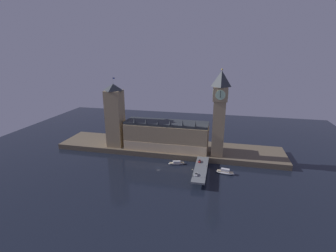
{
  "coord_description": "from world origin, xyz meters",
  "views": [
    {
      "loc": [
        49.94,
        -182.1,
        94.25
      ],
      "look_at": [
        3.97,
        20.0,
        31.43
      ],
      "focal_mm": 26.0,
      "sensor_mm": 36.0,
      "label": 1
    }
  ],
  "objects_px": {
    "victoria_tower": "(115,115)",
    "boat_downstream": "(225,172)",
    "clock_tower": "(219,111)",
    "car_northbound_trail": "(196,174)",
    "pedestrian_mid_walk": "(207,166)",
    "boat_upstream": "(177,163)",
    "car_northbound_lead": "(199,161)",
    "street_lamp_near": "(193,172)"
  },
  "relations": [
    {
      "from": "victoria_tower",
      "to": "car_northbound_trail",
      "type": "bearing_deg",
      "value": -28.54
    },
    {
      "from": "car_northbound_lead",
      "to": "boat_upstream",
      "type": "distance_m",
      "value": 21.0
    },
    {
      "from": "victoria_tower",
      "to": "boat_upstream",
      "type": "bearing_deg",
      "value": -16.69
    },
    {
      "from": "pedestrian_mid_walk",
      "to": "street_lamp_near",
      "type": "distance_m",
      "value": 21.14
    },
    {
      "from": "car_northbound_lead",
      "to": "pedestrian_mid_walk",
      "type": "height_order",
      "value": "pedestrian_mid_walk"
    },
    {
      "from": "car_northbound_trail",
      "to": "victoria_tower",
      "type": "bearing_deg",
      "value": 151.46
    },
    {
      "from": "clock_tower",
      "to": "car_northbound_lead",
      "type": "relative_size",
      "value": 16.19
    },
    {
      "from": "victoria_tower",
      "to": "clock_tower",
      "type": "bearing_deg",
      "value": -1.34
    },
    {
      "from": "clock_tower",
      "to": "victoria_tower",
      "type": "distance_m",
      "value": 99.24
    },
    {
      "from": "clock_tower",
      "to": "boat_upstream",
      "type": "relative_size",
      "value": 5.11
    },
    {
      "from": "boat_upstream",
      "to": "car_northbound_lead",
      "type": "bearing_deg",
      "value": -8.36
    },
    {
      "from": "clock_tower",
      "to": "car_northbound_trail",
      "type": "relative_size",
      "value": 16.47
    },
    {
      "from": "victoria_tower",
      "to": "boat_downstream",
      "type": "distance_m",
      "value": 115.25
    },
    {
      "from": "clock_tower",
      "to": "victoria_tower",
      "type": "xyz_separation_m",
      "value": [
        -98.72,
        2.32,
        -9.84
      ]
    },
    {
      "from": "street_lamp_near",
      "to": "pedestrian_mid_walk",
      "type": "bearing_deg",
      "value": 63.81
    },
    {
      "from": "pedestrian_mid_walk",
      "to": "car_northbound_lead",
      "type": "bearing_deg",
      "value": 131.61
    },
    {
      "from": "street_lamp_near",
      "to": "boat_downstream",
      "type": "bearing_deg",
      "value": 40.68
    },
    {
      "from": "pedestrian_mid_walk",
      "to": "boat_upstream",
      "type": "height_order",
      "value": "pedestrian_mid_walk"
    },
    {
      "from": "street_lamp_near",
      "to": "boat_upstream",
      "type": "relative_size",
      "value": 0.4
    },
    {
      "from": "victoria_tower",
      "to": "boat_downstream",
      "type": "xyz_separation_m",
      "value": [
        106.45,
        -28.01,
        -34.13
      ]
    },
    {
      "from": "victoria_tower",
      "to": "boat_upstream",
      "type": "height_order",
      "value": "victoria_tower"
    },
    {
      "from": "car_northbound_trail",
      "to": "boat_downstream",
      "type": "xyz_separation_m",
      "value": [
        21.43,
        18.22,
        -4.81
      ]
    },
    {
      "from": "clock_tower",
      "to": "pedestrian_mid_walk",
      "type": "height_order",
      "value": "clock_tower"
    },
    {
      "from": "car_northbound_lead",
      "to": "boat_upstream",
      "type": "height_order",
      "value": "car_northbound_lead"
    },
    {
      "from": "car_northbound_trail",
      "to": "boat_downstream",
      "type": "height_order",
      "value": "car_northbound_trail"
    },
    {
      "from": "street_lamp_near",
      "to": "boat_upstream",
      "type": "distance_m",
      "value": 35.06
    },
    {
      "from": "pedestrian_mid_walk",
      "to": "boat_downstream",
      "type": "distance_m",
      "value": 15.72
    },
    {
      "from": "car_northbound_lead",
      "to": "boat_downstream",
      "type": "xyz_separation_m",
      "value": [
        21.43,
        -5.59,
        -4.85
      ]
    },
    {
      "from": "clock_tower",
      "to": "boat_downstream",
      "type": "height_order",
      "value": "clock_tower"
    },
    {
      "from": "car_northbound_trail",
      "to": "pedestrian_mid_walk",
      "type": "height_order",
      "value": "pedestrian_mid_walk"
    },
    {
      "from": "street_lamp_near",
      "to": "car_northbound_trail",
      "type": "bearing_deg",
      "value": 43.0
    },
    {
      "from": "car_northbound_lead",
      "to": "boat_downstream",
      "type": "height_order",
      "value": "car_northbound_lead"
    },
    {
      "from": "car_northbound_trail",
      "to": "boat_upstream",
      "type": "height_order",
      "value": "car_northbound_trail"
    },
    {
      "from": "car_northbound_trail",
      "to": "boat_upstream",
      "type": "distance_m",
      "value": 33.89
    },
    {
      "from": "clock_tower",
      "to": "boat_upstream",
      "type": "distance_m",
      "value": 58.41
    },
    {
      "from": "boat_upstream",
      "to": "car_northbound_trail",
      "type": "bearing_deg",
      "value": -53.1
    },
    {
      "from": "victoria_tower",
      "to": "boat_upstream",
      "type": "relative_size",
      "value": 4.48
    },
    {
      "from": "car_northbound_trail",
      "to": "street_lamp_near",
      "type": "distance_m",
      "value": 4.73
    },
    {
      "from": "car_northbound_trail",
      "to": "street_lamp_near",
      "type": "relative_size",
      "value": 0.77
    },
    {
      "from": "boat_downstream",
      "to": "car_northbound_trail",
      "type": "bearing_deg",
      "value": -139.62
    },
    {
      "from": "car_northbound_lead",
      "to": "car_northbound_trail",
      "type": "xyz_separation_m",
      "value": [
        -0.0,
        -23.82,
        -0.04
      ]
    },
    {
      "from": "clock_tower",
      "to": "pedestrian_mid_walk",
      "type": "xyz_separation_m",
      "value": [
        -7.06,
        -27.56,
        -38.99
      ]
    }
  ]
}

